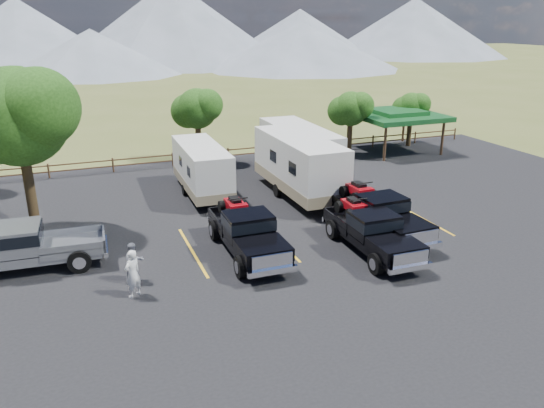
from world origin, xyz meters
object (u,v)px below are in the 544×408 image
object	(u,v)px
pavilion	(397,115)
person_a	(133,274)
rig_center	(371,230)
trailer_center	(299,166)
trailer_right	(299,153)
rig_left	(247,231)
rig_right	(378,213)
pickup_silver	(25,246)
tree_big_nw	(17,117)
person_b	(134,263)
trailer_left	(202,169)

from	to	relation	value
pavilion	person_a	size ratio (longest dim) A/B	3.34
pavilion	rig_center	bearing A→B (deg)	-126.49
trailer_center	person_a	world-z (taller)	trailer_center
pavilion	trailer_right	world-z (taller)	trailer_right
rig_left	rig_right	xyz separation A→B (m)	(6.49, -0.16, 0.03)
pavilion	person_a	distance (m)	27.27
pavilion	rig_left	distance (m)	21.90
trailer_right	pickup_silver	distance (m)	17.27
tree_big_nw	trailer_right	xyz separation A→B (m)	(15.36, 3.32, -3.78)
rig_center	trailer_center	xyz separation A→B (m)	(0.16, 8.17, 0.82)
tree_big_nw	person_b	world-z (taller)	tree_big_nw
trailer_center	trailer_right	xyz separation A→B (m)	(1.29, 2.92, -0.02)
pickup_silver	person_a	world-z (taller)	pickup_silver
trailer_right	person_a	xyz separation A→B (m)	(-11.72, -11.50, -0.85)
rig_center	person_a	size ratio (longest dim) A/B	3.31
trailer_left	trailer_right	world-z (taller)	trailer_right
trailer_center	trailer_right	world-z (taller)	trailer_center
tree_big_nw	pickup_silver	size ratio (longest dim) A/B	1.20
rig_left	person_a	distance (m)	5.57
pavilion	trailer_left	distance (m)	17.49
person_b	person_a	bearing A→B (deg)	-118.07
rig_center	rig_right	xyz separation A→B (m)	(1.35, 1.61, 0.07)
rig_left	trailer_center	world-z (taller)	trailer_center
rig_right	person_a	bearing A→B (deg)	-172.14
tree_big_nw	person_b	size ratio (longest dim) A/B	4.85
pavilion	rig_center	xyz separation A→B (m)	(-11.64, -15.74, -1.77)
rig_left	person_a	bearing A→B (deg)	-156.38
trailer_right	person_b	size ratio (longest dim) A/B	6.04
tree_big_nw	rig_right	world-z (taller)	tree_big_nw
rig_left	person_b	size ratio (longest dim) A/B	3.95
rig_center	trailer_right	distance (m)	11.21
rig_left	rig_right	size ratio (longest dim) A/B	0.97
rig_left	person_b	world-z (taller)	rig_left
trailer_left	person_b	bearing A→B (deg)	-116.77
trailer_left	trailer_center	distance (m)	5.58
person_b	pavilion	bearing A→B (deg)	15.77
tree_big_nw	person_a	world-z (taller)	tree_big_nw
trailer_center	trailer_right	size ratio (longest dim) A/B	1.01
trailer_center	person_a	size ratio (longest dim) A/B	5.31
trailer_center	pickup_silver	size ratio (longest dim) A/B	1.51
pickup_silver	trailer_center	bearing A→B (deg)	111.32
rig_left	person_b	distance (m)	5.04
rig_right	trailer_left	size ratio (longest dim) A/B	0.79
pickup_silver	person_b	size ratio (longest dim) A/B	4.03
pickup_silver	rig_right	bearing A→B (deg)	86.08
trailer_left	pickup_silver	world-z (taller)	trailer_left
rig_left	rig_center	distance (m)	5.43
rig_right	trailer_center	bearing A→B (deg)	98.28
tree_big_nw	pavilion	bearing A→B (deg)	17.34
person_b	tree_big_nw	bearing A→B (deg)	99.92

